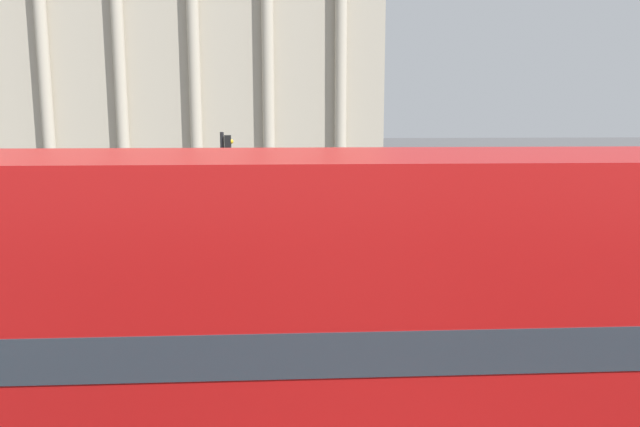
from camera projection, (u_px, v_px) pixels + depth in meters
double_decker_bus at (400, 314)px, 7.14m from camera, size 10.75×2.72×4.16m
plaza_building_left at (173, 11)px, 53.37m from camera, size 35.00×16.20×25.99m
traffic_light_mid at (225, 176)px, 19.80m from camera, size 0.42×0.24×3.95m
car_black at (451, 190)px, 31.09m from camera, size 4.20×1.93×1.35m
car_white at (270, 195)px, 29.25m from camera, size 4.20×1.93×1.35m
pedestrian_olive at (155, 202)px, 24.46m from camera, size 0.32×0.32×1.81m
pedestrian_grey at (69, 213)px, 22.08m from camera, size 0.32×0.32×1.77m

